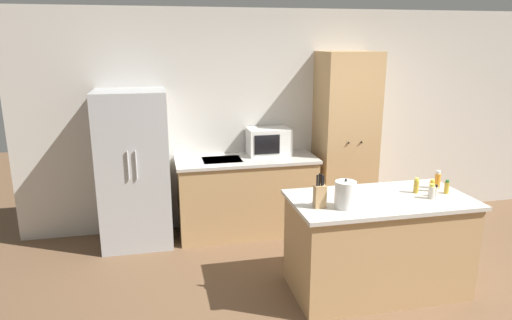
% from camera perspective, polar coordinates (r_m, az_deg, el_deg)
% --- Properties ---
extents(ground_plane, '(14.00, 14.00, 0.00)m').
position_cam_1_polar(ground_plane, '(4.25, 18.64, -17.92)').
color(ground_plane, brown).
extents(wall_back, '(7.20, 0.06, 2.60)m').
position_cam_1_polar(wall_back, '(5.78, 7.90, 5.25)').
color(wall_back, beige).
rests_on(wall_back, ground_plane).
extents(refrigerator, '(0.76, 0.66, 1.73)m').
position_cam_1_polar(refrigerator, '(5.19, -14.98, -1.13)').
color(refrigerator, '#B7BABC').
rests_on(refrigerator, ground_plane).
extents(back_counter, '(1.63, 0.65, 0.92)m').
position_cam_1_polar(back_counter, '(5.41, -1.19, -4.45)').
color(back_counter, tan).
rests_on(back_counter, ground_plane).
extents(pantry_cabinet, '(0.66, 0.57, 2.12)m').
position_cam_1_polar(pantry_cabinet, '(5.63, 11.08, 2.37)').
color(pantry_cabinet, tan).
rests_on(pantry_cabinet, ground_plane).
extents(kitchen_island, '(1.60, 0.83, 0.89)m').
position_cam_1_polar(kitchen_island, '(4.35, 14.91, -10.11)').
color(kitchen_island, tan).
rests_on(kitchen_island, ground_plane).
extents(microwave, '(0.50, 0.34, 0.32)m').
position_cam_1_polar(microwave, '(5.42, 1.59, 2.34)').
color(microwave, white).
rests_on(microwave, back_counter).
extents(knife_block, '(0.09, 0.08, 0.29)m').
position_cam_1_polar(knife_block, '(3.82, 7.98, -4.40)').
color(knife_block, tan).
rests_on(knife_block, kitchen_island).
extents(spice_bottle_tall_dark, '(0.05, 0.05, 0.11)m').
position_cam_1_polar(spice_bottle_tall_dark, '(4.50, 21.15, -3.03)').
color(spice_bottle_tall_dark, orange).
rests_on(spice_bottle_tall_dark, kitchen_island).
extents(spice_bottle_short_red, '(0.04, 0.04, 0.13)m').
position_cam_1_polar(spice_bottle_short_red, '(4.48, 22.73, -3.15)').
color(spice_bottle_short_red, gold).
rests_on(spice_bottle_short_red, kitchen_island).
extents(spice_bottle_amber_oil, '(0.05, 0.05, 0.17)m').
position_cam_1_polar(spice_bottle_amber_oil, '(4.60, 21.75, -2.34)').
color(spice_bottle_amber_oil, orange).
rests_on(spice_bottle_amber_oil, kitchen_island).
extents(spice_bottle_green_herb, '(0.05, 0.05, 0.14)m').
position_cam_1_polar(spice_bottle_green_herb, '(4.40, 19.39, -3.07)').
color(spice_bottle_green_herb, gold).
rests_on(spice_bottle_green_herb, kitchen_island).
extents(spice_bottle_pale_salt, '(0.06, 0.06, 0.13)m').
position_cam_1_polar(spice_bottle_pale_salt, '(4.29, 21.11, -3.73)').
color(spice_bottle_pale_salt, beige).
rests_on(spice_bottle_pale_salt, kitchen_island).
extents(spice_bottle_orange_cap, '(0.04, 0.04, 0.10)m').
position_cam_1_polar(spice_bottle_orange_cap, '(4.37, 21.52, -3.62)').
color(spice_bottle_orange_cap, beige).
rests_on(spice_bottle_orange_cap, kitchen_island).
extents(kettle, '(0.18, 0.18, 0.25)m').
position_cam_1_polar(kettle, '(3.84, 11.09, -4.27)').
color(kettle, white).
rests_on(kettle, kitchen_island).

